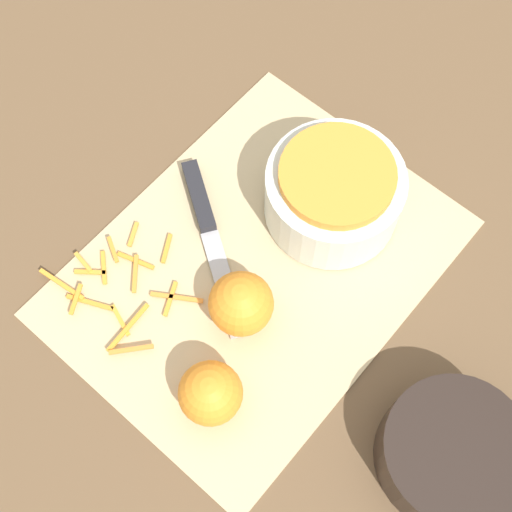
# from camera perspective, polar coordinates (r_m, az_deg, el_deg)

# --- Properties ---
(ground_plane) EXTENTS (4.00, 4.00, 0.00)m
(ground_plane) POSITION_cam_1_polar(r_m,az_deg,el_deg) (0.86, 0.00, -0.96)
(ground_plane) COLOR brown
(cutting_board) EXTENTS (0.46, 0.35, 0.01)m
(cutting_board) POSITION_cam_1_polar(r_m,az_deg,el_deg) (0.86, 0.00, -0.89)
(cutting_board) COLOR #CCB284
(cutting_board) RESTS_ON ground_plane
(bowl_speckled) EXTENTS (0.17, 0.17, 0.09)m
(bowl_speckled) POSITION_cam_1_polar(r_m,az_deg,el_deg) (0.85, 6.25, 5.12)
(bowl_speckled) COLOR silver
(bowl_speckled) RESTS_ON cutting_board
(bowl_dark) EXTENTS (0.15, 0.15, 0.07)m
(bowl_dark) POSITION_cam_1_polar(r_m,az_deg,el_deg) (0.79, 15.33, -14.96)
(bowl_dark) COLOR black
(bowl_dark) RESTS_ON ground_plane
(knife) EXTENTS (0.15, 0.21, 0.02)m
(knife) POSITION_cam_1_polar(r_m,az_deg,el_deg) (0.88, -4.14, 3.26)
(knife) COLOR #232328
(knife) RESTS_ON cutting_board
(orange_left) EXTENTS (0.07, 0.07, 0.07)m
(orange_left) POSITION_cam_1_polar(r_m,az_deg,el_deg) (0.80, -1.21, -3.83)
(orange_left) COLOR orange
(orange_left) RESTS_ON cutting_board
(orange_right) EXTENTS (0.07, 0.07, 0.07)m
(orange_right) POSITION_cam_1_polar(r_m,az_deg,el_deg) (0.77, -3.66, -10.90)
(orange_right) COLOR orange
(orange_right) RESTS_ON cutting_board
(peel_pile) EXTENTS (0.16, 0.17, 0.01)m
(peel_pile) POSITION_cam_1_polar(r_m,az_deg,el_deg) (0.86, -10.81, -2.53)
(peel_pile) COLOR orange
(peel_pile) RESTS_ON cutting_board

